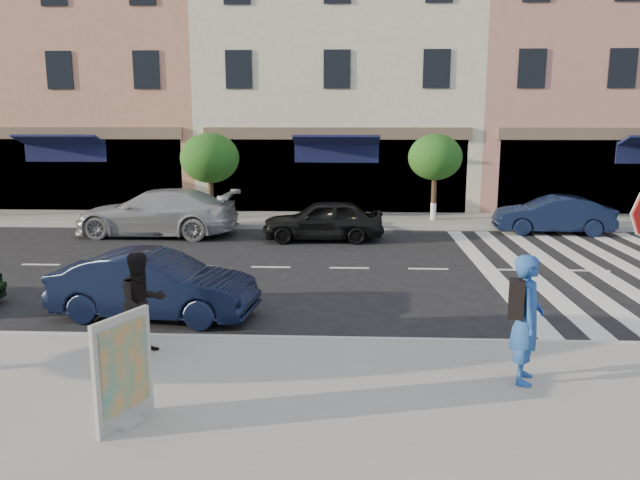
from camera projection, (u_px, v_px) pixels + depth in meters
The scene contains 15 objects.
ground at pixel (349, 318), 11.90m from camera, with size 120.00×120.00×0.00m, color black.
sidewalk_near at pixel (349, 403), 8.21m from camera, with size 60.00×4.50×0.15m, color gray.
sidewalk_far at pixel (349, 220), 22.66m from camera, with size 60.00×3.00×0.15m, color gray.
building_west_mid at pixel (103, 43), 27.68m from camera, with size 10.00×9.00×14.00m, color tan.
building_centre at pixel (339, 77), 27.50m from camera, with size 11.00×9.00×11.00m, color beige.
building_east_mid at pixel (618, 52), 26.77m from camera, with size 13.00×9.00×13.00m, color tan.
street_tree_wb at pixel (210, 158), 22.26m from camera, with size 2.10×2.10×3.06m.
street_tree_c at pixel (435, 158), 21.88m from camera, with size 1.90×1.90×3.04m.
photographer at pixel (527, 319), 8.55m from camera, with size 0.66×0.43×1.81m, color #214B9A.
walker at pixel (142, 304), 9.60m from camera, with size 0.78×0.61×1.61m, color black.
poster_board at pixel (124, 372), 7.36m from camera, with size 0.43×0.84×1.38m.
car_near_mid at pixel (154, 285), 11.83m from camera, with size 1.34×3.84×1.27m, color black.
car_far_left at pixel (157, 212), 20.02m from camera, with size 2.10×5.16×1.50m, color #9E9EA4.
car_far_mid at pixel (323, 220), 19.26m from camera, with size 1.49×3.71×1.27m, color black.
car_far_right at pixel (553, 215), 20.39m from camera, with size 1.30×3.74×1.23m, color black.
Camera 1 is at (-0.03, -11.39, 3.79)m, focal length 35.00 mm.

